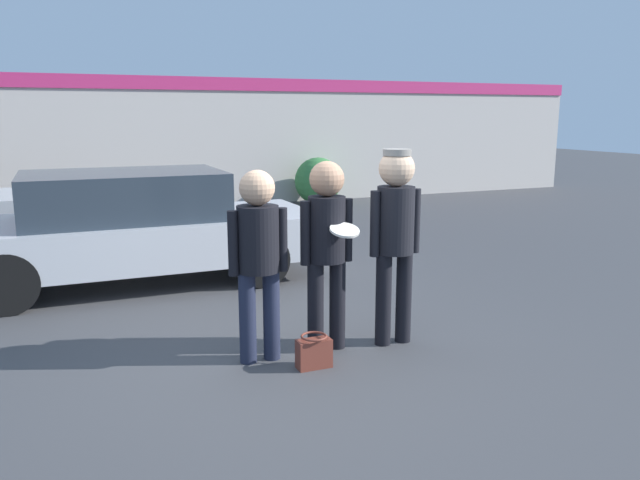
# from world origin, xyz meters

# --- Properties ---
(ground_plane) EXTENTS (56.00, 56.00, 0.00)m
(ground_plane) POSITION_xyz_m (0.00, 0.00, 0.00)
(ground_plane) COLOR #3F3F42
(storefront_building) EXTENTS (24.00, 0.22, 3.00)m
(storefront_building) POSITION_xyz_m (0.00, 9.62, 1.53)
(storefront_building) COLOR beige
(storefront_building) RESTS_ON ground
(person_left) EXTENTS (0.53, 0.36, 1.70)m
(person_left) POSITION_xyz_m (-0.29, -0.04, 1.02)
(person_left) COLOR #1E2338
(person_left) RESTS_ON ground
(person_middle_with_frisbee) EXTENTS (0.51, 0.55, 1.75)m
(person_middle_with_frisbee) POSITION_xyz_m (0.36, -0.02, 1.05)
(person_middle_with_frisbee) COLOR black
(person_middle_with_frisbee) RESTS_ON ground
(person_right) EXTENTS (0.52, 0.35, 1.85)m
(person_right) POSITION_xyz_m (1.01, -0.11, 1.13)
(person_right) COLOR black
(person_right) RESTS_ON ground
(parked_car_near) EXTENTS (4.69, 1.91, 1.44)m
(parked_car_near) POSITION_xyz_m (-1.02, 3.13, 0.74)
(parked_car_near) COLOR #B7BABF
(parked_car_near) RESTS_ON ground
(shrub) EXTENTS (1.14, 1.14, 1.14)m
(shrub) POSITION_xyz_m (3.97, 8.87, 0.57)
(shrub) COLOR #387A3D
(shrub) RESTS_ON ground
(handbag) EXTENTS (0.30, 0.23, 0.29)m
(handbag) POSITION_xyz_m (0.08, -0.38, 0.14)
(handbag) COLOR brown
(handbag) RESTS_ON ground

